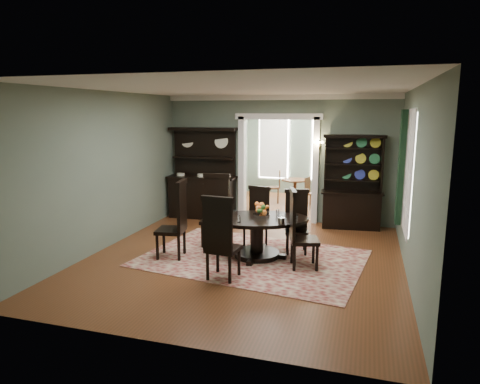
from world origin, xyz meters
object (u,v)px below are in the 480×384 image
(sideboard, at_px, (203,186))
(parlor_table, at_px, (295,188))
(welsh_dresser, at_px, (352,195))
(dining_table, at_px, (257,230))

(sideboard, relative_size, parlor_table, 2.92)
(welsh_dresser, bearing_deg, sideboard, 174.62)
(sideboard, distance_m, parlor_table, 2.99)
(sideboard, xyz_separation_m, parlor_table, (1.95, 2.25, -0.32))
(dining_table, relative_size, welsh_dresser, 1.03)
(dining_table, xyz_separation_m, welsh_dresser, (1.55, 2.58, 0.25))
(sideboard, bearing_deg, parlor_table, 47.11)
(dining_table, bearing_deg, sideboard, 110.79)
(sideboard, height_order, welsh_dresser, sideboard)
(sideboard, relative_size, welsh_dresser, 1.06)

